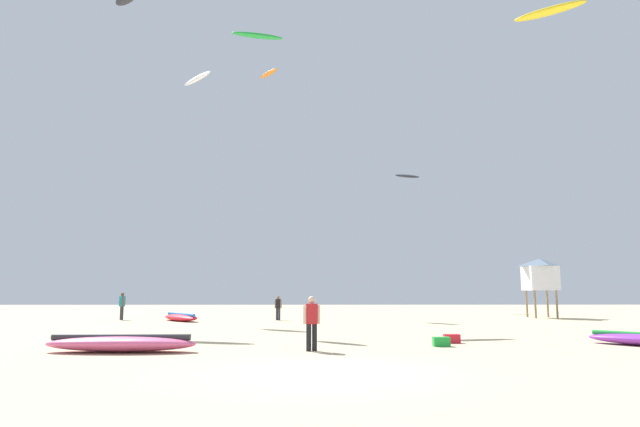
{
  "coord_description": "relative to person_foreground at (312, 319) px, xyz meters",
  "views": [
    {
      "loc": [
        -0.49,
        -13.17,
        1.92
      ],
      "look_at": [
        0.0,
        21.47,
        6.79
      ],
      "focal_mm": 30.68,
      "sensor_mm": 36.0,
      "label": 1
    }
  ],
  "objects": [
    {
      "name": "ground_plane",
      "position": [
        0.5,
        -4.61,
        -1.01
      ],
      "size": [
        120.0,
        120.0,
        0.0
      ],
      "primitive_type": "plane",
      "color": "#C6B28C"
    },
    {
      "name": "person_foreground",
      "position": [
        0.0,
        0.0,
        0.0
      ],
      "size": [
        0.55,
        0.39,
        1.73
      ],
      "rotation": [
        0.0,
        0.0,
        1.89
      ],
      "color": "black",
      "rests_on": "ground"
    },
    {
      "name": "person_midground",
      "position": [
        -12.35,
        18.36,
        0.02
      ],
      "size": [
        0.4,
        0.5,
        1.77
      ],
      "rotation": [
        0.0,
        0.0,
        0.63
      ],
      "color": "#2D2D33",
      "rests_on": "ground"
    },
    {
      "name": "person_left",
      "position": [
        -2.18,
        17.98,
        -0.1
      ],
      "size": [
        0.47,
        0.35,
        1.56
      ],
      "rotation": [
        0.0,
        0.0,
        1.08
      ],
      "color": "#2D2D33",
      "rests_on": "ground"
    },
    {
      "name": "kite_grounded_mid",
      "position": [
        -5.94,
        -0.29,
        -0.74
      ],
      "size": [
        4.7,
        1.39,
        0.61
      ],
      "color": "#E5598C",
      "rests_on": "ground"
    },
    {
      "name": "kite_grounded_far",
      "position": [
        -8.22,
        17.11,
        -0.77
      ],
      "size": [
        3.44,
        4.04,
        0.52
      ],
      "color": "red",
      "rests_on": "ground"
    },
    {
      "name": "lifeguard_tower",
      "position": [
        16.16,
        20.92,
        2.04
      ],
      "size": [
        2.3,
        2.3,
        4.15
      ],
      "color": "#8C704C",
      "rests_on": "ground"
    },
    {
      "name": "cooler_box",
      "position": [
        5.13,
        2.58,
        -0.85
      ],
      "size": [
        0.56,
        0.36,
        0.32
      ],
      "primitive_type": "cube",
      "color": "red",
      "rests_on": "ground"
    },
    {
      "name": "gear_bag",
      "position": [
        4.47,
        1.4,
        -0.85
      ],
      "size": [
        0.56,
        0.36,
        0.32
      ],
      "primitive_type": "cube",
      "color": "green",
      "rests_on": "ground"
    },
    {
      "name": "kite_aloft_0",
      "position": [
        -6.42,
        11.42,
        12.6
      ],
      "size": [
        2.3,
        2.43,
        0.66
      ],
      "color": "white"
    },
    {
      "name": "kite_aloft_1",
      "position": [
        -3.57,
        15.71,
        17.26
      ],
      "size": [
        3.48,
        1.75,
        0.59
      ],
      "color": "green"
    },
    {
      "name": "kite_aloft_4",
      "position": [
        9.27,
        34.34,
        11.94
      ],
      "size": [
        2.75,
        1.53,
        0.55
      ],
      "color": "#2D2D33"
    },
    {
      "name": "kite_aloft_5",
      "position": [
        -3.81,
        27.63,
        19.6
      ],
      "size": [
        2.14,
        2.64,
        0.45
      ],
      "color": "orange"
    },
    {
      "name": "kite_aloft_6",
      "position": [
        14.78,
        13.99,
        18.16
      ],
      "size": [
        4.22,
        3.54,
        0.62
      ],
      "color": "yellow"
    }
  ]
}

